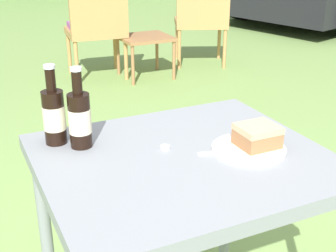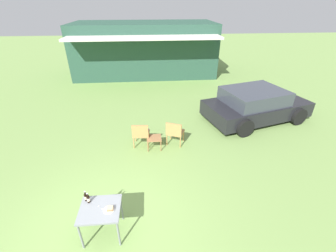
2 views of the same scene
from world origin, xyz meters
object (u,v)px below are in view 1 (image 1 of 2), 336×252
(garden_side_table, at_px, (145,41))
(cola_bottle_far, at_px, (54,115))
(cola_bottle_near, at_px, (80,118))
(cake_on_plate, at_px, (254,141))
(wicker_chair_cushioned, at_px, (96,26))
(wicker_chair_plain, at_px, (202,17))
(patio_table, at_px, (183,181))

(garden_side_table, distance_m, cola_bottle_far, 3.08)
(garden_side_table, xyz_separation_m, cola_bottle_near, (-1.35, -2.75, 0.45))
(cake_on_plate, height_order, cola_bottle_near, cola_bottle_near)
(garden_side_table, bearing_deg, cola_bottle_near, -116.06)
(wicker_chair_cushioned, height_order, cola_bottle_near, cola_bottle_near)
(garden_side_table, distance_m, cola_bottle_near, 3.10)
(wicker_chair_cushioned, bearing_deg, cola_bottle_far, 75.85)
(wicker_chair_cushioned, bearing_deg, garden_side_table, 163.62)
(cola_bottle_far, bearing_deg, cola_bottle_near, -43.02)
(wicker_chair_cushioned, distance_m, garden_side_table, 0.46)
(wicker_chair_plain, xyz_separation_m, garden_side_table, (-0.67, -0.15, -0.15))
(patio_table, bearing_deg, cola_bottle_far, 141.36)
(wicker_chair_plain, relative_size, cola_bottle_near, 3.61)
(wicker_chair_cushioned, xyz_separation_m, wicker_chair_plain, (1.08, -0.01, 0.00))
(patio_table, distance_m, cola_bottle_near, 0.34)
(garden_side_table, relative_size, cake_on_plate, 2.20)
(patio_table, bearing_deg, wicker_chair_cushioned, 77.16)
(cola_bottle_far, bearing_deg, patio_table, -38.64)
(wicker_chair_plain, bearing_deg, wicker_chair_cushioned, 22.67)
(wicker_chair_cushioned, xyz_separation_m, cola_bottle_near, (-0.94, -2.91, 0.31))
(wicker_chair_cushioned, xyz_separation_m, cola_bottle_far, (-1.00, -2.86, 0.31))
(cola_bottle_far, bearing_deg, wicker_chair_cushioned, 70.75)
(wicker_chair_plain, xyz_separation_m, cola_bottle_near, (-2.02, -2.90, 0.30))
(garden_side_table, bearing_deg, patio_table, -110.77)
(garden_side_table, bearing_deg, wicker_chair_plain, 12.35)
(cola_bottle_near, bearing_deg, garden_side_table, 63.94)
(wicker_chair_cushioned, distance_m, cake_on_plate, 3.19)
(patio_table, xyz_separation_m, cola_bottle_far, (-0.29, 0.23, 0.17))
(wicker_chair_plain, distance_m, patio_table, 3.56)
(cola_bottle_near, bearing_deg, wicker_chair_plain, 55.18)
(cake_on_plate, bearing_deg, cola_bottle_far, 149.88)
(patio_table, height_order, cola_bottle_near, cola_bottle_near)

